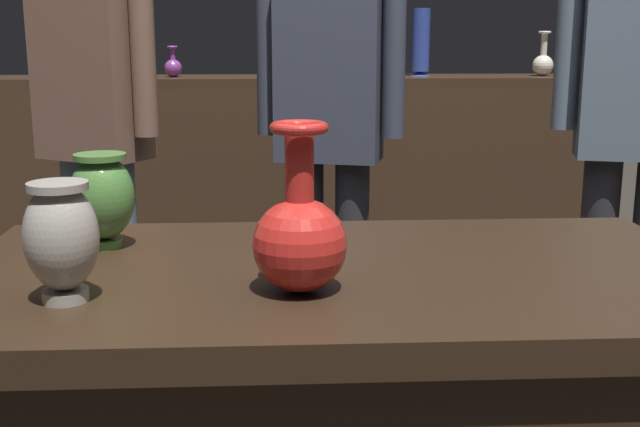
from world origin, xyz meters
TOP-DOWN VIEW (x-y plane):
  - back_display_shelf at (0.00, 2.20)m, footprint 2.60×0.40m
  - vase_centerpiece at (-0.06, -0.12)m, footprint 0.13×0.13m
  - vase_tall_behind at (-0.39, -0.14)m, footprint 0.10×0.10m
  - vase_right_accent at (-0.39, 0.14)m, footprint 0.11×0.11m
  - shelf_vase_center at (0.00, 2.24)m, footprint 0.07×0.07m
  - shelf_vase_far_right at (1.04, 2.18)m, footprint 0.09×0.09m
  - shelf_vase_left at (-0.52, 2.17)m, footprint 0.07×0.07m
  - shelf_vase_right at (0.52, 2.22)m, footprint 0.09×0.09m
  - shelf_vase_far_left at (-1.04, 2.14)m, footprint 0.09×0.09m
  - visitor_near_right at (0.95, 1.06)m, footprint 0.46×0.26m
  - visitor_near_left at (-0.64, 1.23)m, footprint 0.42×0.32m
  - visitor_center_back at (0.07, 1.30)m, footprint 0.46×0.26m

SIDE VIEW (x-z plane):
  - back_display_shelf at x=0.00m, z-range 0.00..0.99m
  - vase_centerpiece at x=-0.06m, z-range 0.76..1.00m
  - vase_right_accent at x=-0.39m, z-range 0.81..0.97m
  - vase_tall_behind at x=-0.39m, z-range 0.81..0.97m
  - visitor_center_back at x=0.07m, z-range 0.13..1.70m
  - visitor_near_left at x=-0.64m, z-range 0.14..1.75m
  - visitor_near_right at x=0.95m, z-range 0.15..1.78m
  - shelf_vase_center at x=0.00m, z-range 0.97..1.09m
  - shelf_vase_left at x=-0.52m, z-range 0.97..1.10m
  - shelf_vase_far_right at x=1.04m, z-range 0.95..1.14m
  - shelf_vase_right at x=0.52m, z-range 0.99..1.27m
  - shelf_vase_far_left at x=-1.04m, z-range 0.98..1.28m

